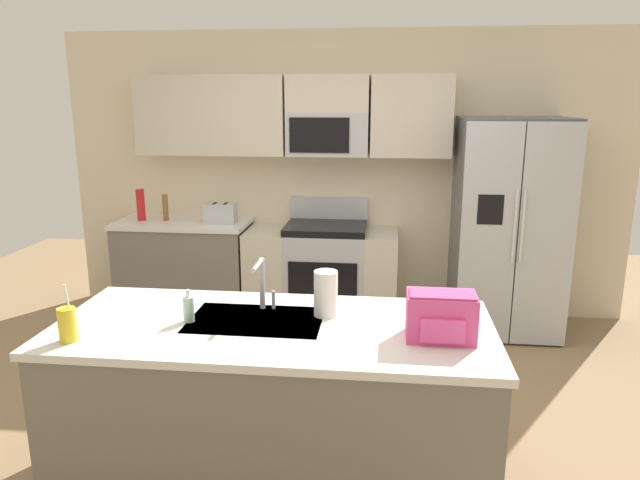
{
  "coord_description": "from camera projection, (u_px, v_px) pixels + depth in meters",
  "views": [
    {
      "loc": [
        0.4,
        -3.28,
        2.01
      ],
      "look_at": [
        -0.04,
        0.6,
        1.05
      ],
      "focal_mm": 32.72,
      "sensor_mm": 36.0,
      "label": 1
    }
  ],
  "objects": [
    {
      "name": "back_counter",
      "position": [
        185.0,
        267.0,
        5.48
      ],
      "size": [
        1.21,
        0.63,
        0.9
      ],
      "color": "slate",
      "rests_on": "ground"
    },
    {
      "name": "toaster",
      "position": [
        220.0,
        213.0,
        5.26
      ],
      "size": [
        0.28,
        0.16,
        0.18
      ],
      "color": "#B7BABF",
      "rests_on": "back_counter"
    },
    {
      "name": "range_oven",
      "position": [
        322.0,
        273.0,
        5.34
      ],
      "size": [
        1.36,
        0.61,
        1.1
      ],
      "color": "#B7BABF",
      "rests_on": "ground"
    },
    {
      "name": "drink_cup_yellow",
      "position": [
        67.0,
        324.0,
        2.7
      ],
      "size": [
        0.08,
        0.08,
        0.28
      ],
      "color": "yellow",
      "rests_on": "island_counter"
    },
    {
      "name": "bottle_red",
      "position": [
        141.0,
        205.0,
        5.37
      ],
      "size": [
        0.08,
        0.08,
        0.29
      ],
      "primitive_type": "cylinder",
      "color": "red",
      "rests_on": "back_counter"
    },
    {
      "name": "pepper_mill",
      "position": [
        165.0,
        208.0,
        5.36
      ],
      "size": [
        0.05,
        0.05,
        0.24
      ],
      "primitive_type": "cylinder",
      "color": "brown",
      "rests_on": "back_counter"
    },
    {
      "name": "soap_dispenser",
      "position": [
        189.0,
        309.0,
        2.95
      ],
      "size": [
        0.06,
        0.06,
        0.17
      ],
      "color": "#A5D8B2",
      "rests_on": "island_counter"
    },
    {
      "name": "kitchen_wall_unit",
      "position": [
        328.0,
        157.0,
        5.36
      ],
      "size": [
        5.2,
        0.43,
        2.6
      ],
      "color": "beige",
      "rests_on": "ground"
    },
    {
      "name": "ground_plane",
      "position": [
        316.0,
        423.0,
        3.69
      ],
      "size": [
        9.0,
        9.0,
        0.0
      ],
      "primitive_type": "plane",
      "color": "#997A56",
      "rests_on": "ground"
    },
    {
      "name": "backpack",
      "position": [
        441.0,
        315.0,
        2.72
      ],
      "size": [
        0.32,
        0.22,
        0.23
      ],
      "color": "#EA4C93",
      "rests_on": "island_counter"
    },
    {
      "name": "refrigerator",
      "position": [
        508.0,
        228.0,
        4.98
      ],
      "size": [
        0.9,
        0.76,
        1.85
      ],
      "color": "#4C4F54",
      "rests_on": "ground"
    },
    {
      "name": "paper_towel_roll",
      "position": [
        326.0,
        293.0,
        3.02
      ],
      "size": [
        0.12,
        0.12,
        0.24
      ],
      "primitive_type": "cylinder",
      "color": "white",
      "rests_on": "island_counter"
    },
    {
      "name": "sink_faucet",
      "position": [
        262.0,
        280.0,
        3.08
      ],
      "size": [
        0.09,
        0.21,
        0.28
      ],
      "color": "#B7BABF",
      "rests_on": "island_counter"
    },
    {
      "name": "island_counter",
      "position": [
        275.0,
        404.0,
        3.03
      ],
      "size": [
        2.2,
        0.95,
        0.9
      ],
      "color": "slate",
      "rests_on": "ground"
    }
  ]
}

